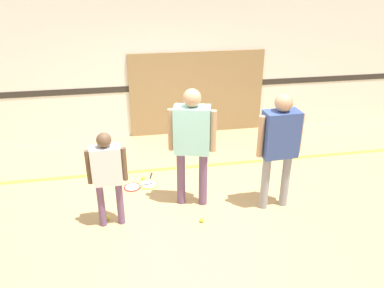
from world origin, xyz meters
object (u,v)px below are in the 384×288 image
person_student_left (107,170)px  person_instructor (192,136)px  racket_spare_on_floor (133,187)px  tennis_ball_by_spare_racket (143,178)px  racket_second_spare (149,183)px  person_student_right (280,140)px  tennis_ball_stray_left (107,218)px  tennis_ball_near_instructor (202,220)px

person_student_left → person_instructor: bearing=14.1°
racket_spare_on_floor → tennis_ball_by_spare_racket: 0.28m
racket_second_spare → tennis_ball_by_spare_racket: tennis_ball_by_spare_racket is taller
person_student_right → tennis_ball_by_spare_racket: 2.40m
person_instructor → tennis_ball_stray_left: (-1.25, -0.21, -1.07)m
racket_second_spare → person_student_left: bearing=162.2°
racket_second_spare → tennis_ball_near_instructor: tennis_ball_near_instructor is taller
person_instructor → person_student_left: size_ratio=1.30×
person_student_left → tennis_ball_near_instructor: (1.22, -0.18, -0.81)m
tennis_ball_stray_left → tennis_ball_by_spare_racket: bearing=60.8°
racket_spare_on_floor → racket_second_spare: bearing=6.3°
person_student_left → tennis_ball_near_instructor: size_ratio=20.71×
person_student_left → racket_spare_on_floor: 1.28m
racket_second_spare → tennis_ball_by_spare_racket: (-0.08, 0.15, 0.02)m
racket_second_spare → racket_spare_on_floor: bearing=116.2°
person_instructor → tennis_ball_by_spare_racket: (-0.68, 0.81, -1.07)m
person_student_right → tennis_ball_near_instructor: bearing=7.7°
tennis_ball_near_instructor → tennis_ball_stray_left: (-1.30, 0.29, 0.00)m
racket_second_spare → tennis_ball_stray_left: size_ratio=8.29×
tennis_ball_near_instructor → tennis_ball_stray_left: size_ratio=1.00×
tennis_ball_by_spare_racket → racket_spare_on_floor: bearing=-129.6°
racket_spare_on_floor → tennis_ball_by_spare_racket: size_ratio=7.25×
person_student_right → tennis_ball_stray_left: size_ratio=26.25×
person_student_left → tennis_ball_by_spare_racket: (0.49, 1.13, -0.81)m
person_student_left → tennis_ball_near_instructor: person_student_left is taller
tennis_ball_by_spare_racket → racket_second_spare: bearing=-62.1°
person_student_left → tennis_ball_by_spare_racket: person_student_left is taller
tennis_ball_stray_left → racket_spare_on_floor: bearing=64.0°
person_instructor → tennis_ball_near_instructor: 1.18m
person_student_left → racket_spare_on_floor: person_student_left is taller
person_student_right → tennis_ball_by_spare_racket: person_student_right is taller
tennis_ball_near_instructor → tennis_ball_stray_left: same height
racket_spare_on_floor → racket_second_spare: same height
racket_spare_on_floor → person_instructor: bearing=-42.4°
person_student_left → tennis_ball_by_spare_racket: size_ratio=20.71×
tennis_ball_stray_left → tennis_ball_near_instructor: bearing=-12.6°
tennis_ball_near_instructor → person_student_left: bearing=171.4°
person_instructor → racket_second_spare: 1.41m
racket_second_spare → tennis_ball_near_instructor: (0.65, -1.16, 0.02)m
person_instructor → tennis_ball_stray_left: size_ratio=26.92×
person_student_left → tennis_ball_near_instructor: bearing=-9.4°
person_student_left → racket_spare_on_floor: (0.32, 0.91, -0.84)m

